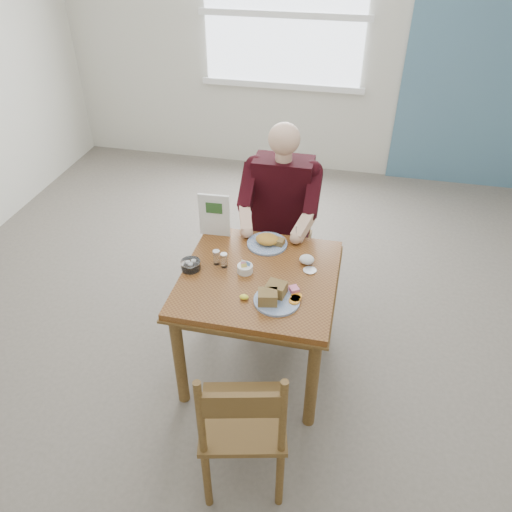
% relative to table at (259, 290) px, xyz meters
% --- Properties ---
extents(floor, '(6.00, 6.00, 0.00)m').
position_rel_table_xyz_m(floor, '(0.00, 0.00, -0.64)').
color(floor, '#5F584D').
rests_on(floor, ground).
extents(wall_back, '(5.50, 0.00, 5.50)m').
position_rel_table_xyz_m(wall_back, '(0.00, 3.00, 0.76)').
color(wall_back, beige).
rests_on(wall_back, ground).
extents(accent_panel, '(1.60, 0.02, 2.80)m').
position_rel_table_xyz_m(accent_panel, '(1.60, 2.98, 0.76)').
color(accent_panel, slate).
rests_on(accent_panel, ground).
extents(lemon_wedge, '(0.05, 0.04, 0.03)m').
position_rel_table_xyz_m(lemon_wedge, '(-0.03, -0.23, 0.13)').
color(lemon_wedge, '#FDF435').
rests_on(lemon_wedge, table).
extents(napkin, '(0.11, 0.10, 0.06)m').
position_rel_table_xyz_m(napkin, '(0.26, 0.17, 0.14)').
color(napkin, white).
rests_on(napkin, table).
extents(metal_dish, '(0.09, 0.09, 0.01)m').
position_rel_table_xyz_m(metal_dish, '(0.29, 0.10, 0.12)').
color(metal_dish, silver).
rests_on(metal_dish, table).
extents(window, '(1.72, 0.04, 1.42)m').
position_rel_table_xyz_m(window, '(-0.40, 2.97, 0.96)').
color(window, white).
rests_on(window, wall_back).
extents(table, '(0.92, 0.92, 0.75)m').
position_rel_table_xyz_m(table, '(0.00, 0.00, 0.00)').
color(table, brown).
rests_on(table, ground).
extents(chair_far, '(0.42, 0.42, 0.95)m').
position_rel_table_xyz_m(chair_far, '(0.00, 0.80, -0.16)').
color(chair_far, brown).
rests_on(chair_far, ground).
extents(chair_near, '(0.50, 0.50, 0.95)m').
position_rel_table_xyz_m(chair_near, '(0.10, -0.82, -0.16)').
color(chair_near, brown).
rests_on(chair_near, ground).
extents(diner, '(0.53, 0.56, 1.39)m').
position_rel_table_xyz_m(diner, '(0.00, 0.71, 0.17)').
color(diner, gray).
rests_on(diner, chair_far).
extents(near_plate, '(0.28, 0.27, 0.09)m').
position_rel_table_xyz_m(near_plate, '(0.13, -0.20, 0.14)').
color(near_plate, white).
rests_on(near_plate, table).
extents(far_plate, '(0.31, 0.31, 0.07)m').
position_rel_table_xyz_m(far_plate, '(-0.01, 0.32, 0.14)').
color(far_plate, white).
rests_on(far_plate, table).
extents(caddy, '(0.11, 0.11, 0.07)m').
position_rel_table_xyz_m(caddy, '(-0.09, 0.01, 0.14)').
color(caddy, white).
rests_on(caddy, table).
extents(shakers, '(0.11, 0.07, 0.09)m').
position_rel_table_xyz_m(shakers, '(-0.25, 0.04, 0.16)').
color(shakers, white).
rests_on(shakers, table).
extents(creamer, '(0.15, 0.15, 0.05)m').
position_rel_table_xyz_m(creamer, '(-0.41, -0.03, 0.14)').
color(creamer, white).
rests_on(creamer, table).
extents(menu, '(0.20, 0.03, 0.29)m').
position_rel_table_xyz_m(menu, '(-0.37, 0.36, 0.26)').
color(menu, white).
rests_on(menu, table).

